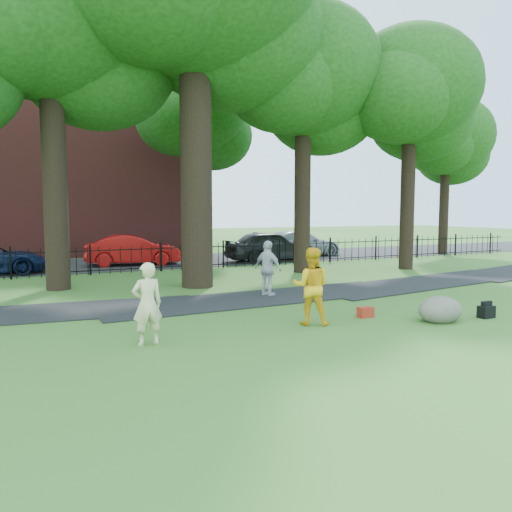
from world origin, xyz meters
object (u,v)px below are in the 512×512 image
boulder (440,308)px  red_sedan (133,250)px  man (311,286)px  woman (147,304)px

boulder → red_sedan: 16.31m
man → woman: bearing=34.0°
woman → boulder: woman is taller
man → boulder: (3.03, -1.08, -0.58)m
woman → red_sedan: (2.80, 14.78, -0.09)m
woman → boulder: size_ratio=1.45×
woman → red_sedan: bearing=-102.8°
man → red_sedan: 14.73m
red_sedan → boulder: bearing=-156.7°
woman → red_sedan: woman is taller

